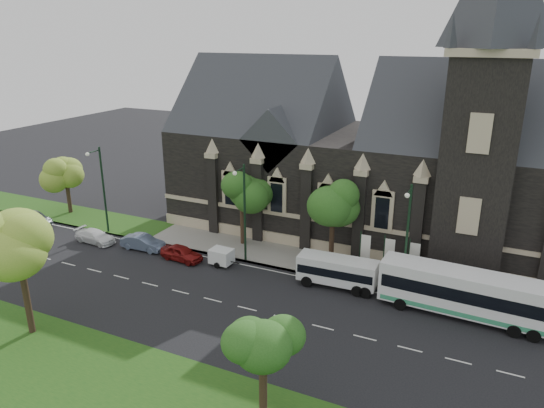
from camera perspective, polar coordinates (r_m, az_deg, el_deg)
The scene contains 21 objects.
ground at distance 38.56m, azimuth -2.83°, elevation -11.71°, with size 160.00×160.00×0.00m, color black.
sidewalk at distance 46.15m, azimuth 2.71°, elevation -6.19°, with size 80.00×5.00×0.15m, color gray.
museum at distance 50.49m, azimuth 12.34°, elevation 5.33°, with size 40.00×17.70×29.90m.
tree_park_near at distance 36.76m, azimuth -26.31°, elevation -4.22°, with size 4.42×4.42×8.56m.
tree_park_east at distance 26.70m, azimuth -0.52°, elevation -15.26°, with size 3.40×3.40×6.28m.
tree_walk_right at distance 44.08m, azimuth 7.29°, elevation 0.48°, with size 4.08×4.08×7.80m.
tree_walk_left at distance 47.46m, azimuth -3.10°, elevation 1.84°, with size 3.91×3.91×7.64m.
tree_walk_far at distance 60.65m, azimuth -22.05°, elevation 3.15°, with size 3.40×3.40×6.28m.
street_lamp_near at distance 39.53m, azimuth 14.98°, elevation -3.32°, with size 0.36×1.88×9.00m.
street_lamp_mid at distance 43.82m, azimuth -3.24°, elevation -0.48°, with size 0.36×1.88×9.00m.
street_lamp_far at distance 53.00m, azimuth -18.67°, elevation 1.98°, with size 0.36×1.88×9.00m.
banner_flag_left at distance 42.99m, azimuth 10.29°, elevation -5.07°, with size 0.90×0.10×4.00m.
banner_flag_center at distance 42.59m, azimuth 12.89°, elevation -5.49°, with size 0.90×0.10×4.00m.
banner_flag_right at distance 42.29m, azimuth 15.54°, elevation -5.91°, with size 0.90×0.10×4.00m.
tour_coach at distance 39.22m, azimuth 20.88°, elevation -9.33°, with size 11.97×3.18×3.46m.
shuttle_bus at distance 41.25m, azimuth 7.42°, elevation -7.44°, with size 6.46×2.53×2.46m.
box_trailer at distance 44.97m, azimuth -5.73°, elevation -5.88°, with size 2.84×1.67×1.50m.
sedan at distance 49.45m, azimuth -14.36°, elevation -4.22°, with size 1.51×4.32×1.42m, color slate.
car_far_red at distance 46.46m, azimuth -10.18°, elevation -5.48°, with size 1.63×4.05×1.38m, color maroon.
car_far_white at distance 52.45m, azimuth -19.35°, elevation -3.47°, with size 1.77×4.35×1.26m, color white.
car_far_grey at distance 59.62m, azimuth -25.26°, elevation -1.53°, with size 1.42×4.08×1.34m, color #474C53.
Camera 1 is at (15.78, -29.24, 19.59)m, focal length 33.33 mm.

